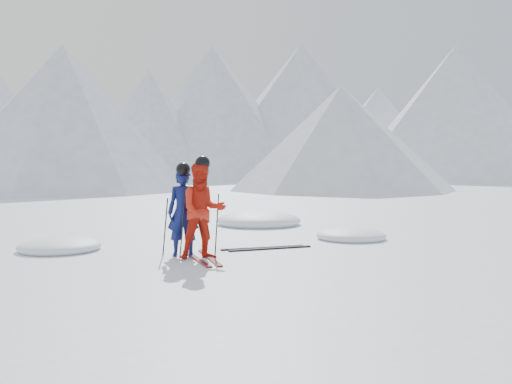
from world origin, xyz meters
name	(u,v)px	position (x,y,z in m)	size (l,w,h in m)	color
ground	(327,247)	(0.00, 0.00, 0.00)	(160.00, 160.00, 0.00)	white
mountain_range	(182,103)	(5.71, 35.31, 6.72)	(106.15, 62.94, 15.53)	#B2BCD1
skier_blue	(183,212)	(-2.95, -0.01, 0.79)	(0.57, 0.38, 1.58)	#0D1550
skier_red	(203,211)	(-2.71, -0.44, 0.85)	(0.82, 0.64, 1.69)	red
pole_blue_left	(165,227)	(-3.25, 0.14, 0.53)	(0.02, 0.02, 1.05)	black
pole_blue_right	(193,225)	(-2.70, 0.24, 0.53)	(0.02, 0.02, 1.05)	black
pole_red_left	(183,226)	(-3.01, -0.19, 0.56)	(0.02, 0.02, 1.13)	black
pole_red_right	(217,225)	(-2.41, -0.29, 0.56)	(0.02, 0.02, 1.13)	black
ski_worn_left	(196,259)	(-2.83, -0.44, 0.01)	(0.09, 1.70, 0.03)	black
ski_worn_right	(210,258)	(-2.59, -0.44, 0.01)	(0.09, 1.70, 0.03)	black
ski_loose_a	(263,248)	(-1.30, 0.26, 0.01)	(0.09, 1.70, 0.03)	black
ski_loose_b	(270,249)	(-1.20, 0.11, 0.01)	(0.09, 1.70, 0.03)	black
snow_lumps	(244,231)	(-0.67, 3.01, 0.00)	(7.59, 5.28, 0.51)	white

